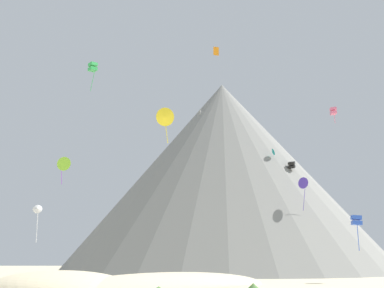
# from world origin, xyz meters

# --- Properties ---
(dune_foreground_left) EXTENTS (25.67, 24.40, 2.96)m
(dune_foreground_left) POSITION_xyz_m (1.17, 17.12, 0.00)
(dune_foreground_left) COLOR beige
(dune_foreground_left) RESTS_ON ground_plane
(rock_massif) EXTENTS (102.51, 102.51, 46.40)m
(rock_massif) POSITION_xyz_m (11.57, 74.16, 21.82)
(rock_massif) COLOR gray
(rock_massif) RESTS_ON ground_plane
(kite_rainbow_high) EXTENTS (1.15, 1.11, 2.81)m
(kite_rainbow_high) POSITION_xyz_m (27.65, 42.01, 27.45)
(kite_rainbow_high) COLOR #E5668C
(kite_green_high) EXTENTS (1.83, 1.83, 5.48)m
(kite_green_high) POSITION_xyz_m (-14.44, 42.56, 35.97)
(kite_green_high) COLOR green
(kite_lime_mid) EXTENTS (2.35, 0.62, 4.59)m
(kite_lime_mid) POSITION_xyz_m (-17.75, 41.24, 17.94)
(kite_lime_mid) COLOR #8CD133
(kite_white_low) EXTENTS (1.56, 1.02, 5.94)m
(kite_white_low) POSITION_xyz_m (-21.01, 39.98, 10.35)
(kite_white_low) COLOR white
(kite_orange_high) EXTENTS (0.94, 0.56, 1.48)m
(kite_orange_high) POSITION_xyz_m (7.34, 37.36, 36.42)
(kite_orange_high) COLOR orange
(kite_blue_low) EXTENTS (1.30, 1.27, 4.40)m
(kite_blue_low) POSITION_xyz_m (24.11, 27.18, 7.49)
(kite_blue_low) COLOR blue
(kite_teal_mid) EXTENTS (0.76, 1.50, 1.43)m
(kite_teal_mid) POSITION_xyz_m (19.97, 57.82, 24.16)
(kite_teal_mid) COLOR teal
(kite_indigo_mid) EXTENTS (1.65, 1.72, 5.98)m
(kite_indigo_mid) POSITION_xyz_m (23.34, 48.34, 15.95)
(kite_indigo_mid) COLOR #5138B2
(kite_yellow_mid) EXTENTS (2.66, 1.57, 4.80)m
(kite_yellow_mid) POSITION_xyz_m (-0.33, 26.53, 21.07)
(kite_yellow_mid) COLOR yellow
(kite_black_mid) EXTENTS (1.73, 1.79, 1.67)m
(kite_black_mid) POSITION_xyz_m (23.73, 58.07, 21.50)
(kite_black_mid) COLOR black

